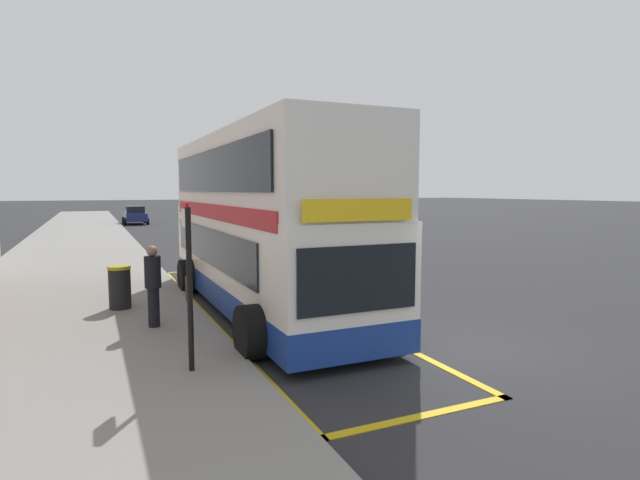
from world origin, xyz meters
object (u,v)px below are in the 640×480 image
Objects in this scene: parked_car_maroon_kerbside at (343,236)px; parked_car_grey_distant at (257,228)px; bus_stop_sign at (188,272)px; double_decker_bus at (261,229)px; parked_car_navy_ahead at (135,215)px; parked_car_teal_behind at (248,219)px; pedestrian_waiting_near_sign at (153,283)px; litter_bin at (120,287)px.

parked_car_grey_distant is at bearing 108.63° from parked_car_maroon_kerbside.
bus_stop_sign is 21.98m from parked_car_grey_distant.
bus_stop_sign is (-2.53, -4.10, -0.33)m from double_decker_bus.
bus_stop_sign is 40.13m from parked_car_navy_ahead.
parked_car_teal_behind is (2.17, 9.30, 0.00)m from parked_car_grey_distant.
pedestrian_waiting_near_sign reaches higher than litter_bin.
pedestrian_waiting_near_sign is at bearing -156.89° from double_decker_bus.
parked_car_maroon_kerbside is 3.98× the size of litter_bin.
parked_car_teal_behind is (7.50, -10.16, 0.00)m from parked_car_navy_ahead.
parked_car_navy_ahead is at bearing 90.37° from double_decker_bus.
parked_car_navy_ahead is at bearing 86.09° from pedestrian_waiting_near_sign.
double_decker_bus reaches higher than parked_car_navy_ahead.
pedestrian_waiting_near_sign is (-9.98, -10.73, 0.29)m from parked_car_maroon_kerbside.
litter_bin is (-3.33, 0.92, -1.39)m from double_decker_bus.
parked_car_grey_distant is (7.62, 20.60, -0.93)m from bus_stop_sign.
bus_stop_sign reaches higher than parked_car_teal_behind.
bus_stop_sign is 2.56× the size of litter_bin.
double_decker_bus reaches higher than pedestrian_waiting_near_sign.
parked_car_navy_ahead and parked_car_maroon_kerbside have the same top height.
parked_car_teal_behind is at bearing 69.60° from pedestrian_waiting_near_sign.
parked_car_navy_ahead is (-0.24, 35.96, -1.26)m from double_decker_bus.
double_decker_bus is at bearing -125.34° from parked_car_maroon_kerbside.
parked_car_teal_behind is at bearing 75.20° from parked_car_grey_distant.
litter_bin is (-8.43, -15.58, -0.13)m from parked_car_grey_distant.
bus_stop_sign is at bearing -94.17° from parked_car_navy_ahead.
parked_car_teal_behind is 28.79m from pedestrian_waiting_near_sign.
parked_car_grey_distant is at bearing -101.61° from parked_car_teal_behind.
parked_car_maroon_kerbside is at bearing -88.68° from parked_car_teal_behind.
litter_bin is (-0.56, 2.10, -0.42)m from pedestrian_waiting_near_sign.
parked_car_grey_distant is 1.00× the size of parked_car_navy_ahead.
parked_car_navy_ahead is at bearing 107.46° from parked_car_maroon_kerbside.
parked_car_grey_distant is 3.98× the size of litter_bin.
parked_car_maroon_kerbside reaches higher than litter_bin.
double_decker_bus reaches higher than litter_bin.
double_decker_bus is 2.45× the size of parked_car_navy_ahead.
parked_car_navy_ahead is at bearing 103.63° from parked_car_grey_distant.
double_decker_bus is 17.32m from parked_car_grey_distant.
parked_car_maroon_kerbside is at bearing 52.93° from double_decker_bus.
parked_car_grey_distant is 1.00× the size of parked_car_teal_behind.
parked_car_maroon_kerbside is 14.65m from pedestrian_waiting_near_sign.
litter_bin is at bearing 99.10° from bus_stop_sign.
litter_bin is at bearing 104.97° from pedestrian_waiting_near_sign.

